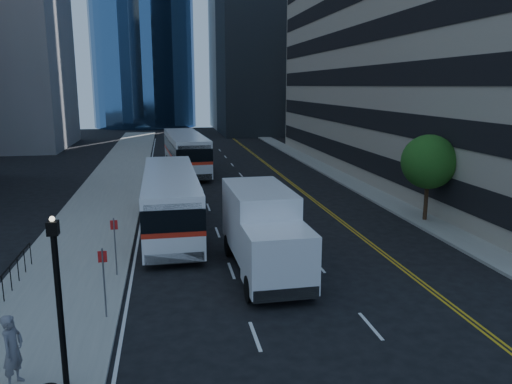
{
  "coord_description": "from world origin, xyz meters",
  "views": [
    {
      "loc": [
        -6.12,
        -18.71,
        8.02
      ],
      "look_at": [
        -1.79,
        5.34,
        2.8
      ],
      "focal_mm": 35.0,
      "sensor_mm": 36.0,
      "label": 1
    }
  ],
  "objects_px": {
    "bus_front": "(171,199)",
    "pedestrian": "(13,350)",
    "bus_rear": "(186,151)",
    "lamp_post": "(59,295)",
    "box_truck": "(264,230)",
    "street_tree": "(429,162)"
  },
  "relations": [
    {
      "from": "pedestrian",
      "to": "bus_front",
      "type": "bearing_deg",
      "value": -0.7
    },
    {
      "from": "bus_front",
      "to": "box_truck",
      "type": "height_order",
      "value": "box_truck"
    },
    {
      "from": "pedestrian",
      "to": "bus_rear",
      "type": "bearing_deg",
      "value": 6.04
    },
    {
      "from": "pedestrian",
      "to": "lamp_post",
      "type": "bearing_deg",
      "value": -86.22
    },
    {
      "from": "street_tree",
      "to": "bus_rear",
      "type": "relative_size",
      "value": 0.36
    },
    {
      "from": "lamp_post",
      "to": "box_truck",
      "type": "relative_size",
      "value": 0.6
    },
    {
      "from": "street_tree",
      "to": "pedestrian",
      "type": "relative_size",
      "value": 2.55
    },
    {
      "from": "lamp_post",
      "to": "bus_rear",
      "type": "relative_size",
      "value": 0.33
    },
    {
      "from": "lamp_post",
      "to": "pedestrian",
      "type": "bearing_deg",
      "value": 167.89
    },
    {
      "from": "bus_rear",
      "to": "pedestrian",
      "type": "xyz_separation_m",
      "value": [
        -5.97,
        -34.41,
        -0.8
      ]
    },
    {
      "from": "street_tree",
      "to": "box_truck",
      "type": "distance_m",
      "value": 12.96
    },
    {
      "from": "box_truck",
      "to": "bus_front",
      "type": "bearing_deg",
      "value": 116.92
    },
    {
      "from": "bus_front",
      "to": "street_tree",
      "type": "bearing_deg",
      "value": -3.65
    },
    {
      "from": "box_truck",
      "to": "pedestrian",
      "type": "distance_m",
      "value": 11.02
    },
    {
      "from": "street_tree",
      "to": "bus_rear",
      "type": "height_order",
      "value": "street_tree"
    },
    {
      "from": "lamp_post",
      "to": "pedestrian",
      "type": "distance_m",
      "value": 2.09
    },
    {
      "from": "box_truck",
      "to": "pedestrian",
      "type": "xyz_separation_m",
      "value": [
        -8.21,
        -7.32,
        -0.75
      ]
    },
    {
      "from": "lamp_post",
      "to": "box_truck",
      "type": "xyz_separation_m",
      "value": [
        6.87,
        7.6,
        -0.83
      ]
    },
    {
      "from": "bus_rear",
      "to": "box_truck",
      "type": "relative_size",
      "value": 1.84
    },
    {
      "from": "bus_rear",
      "to": "pedestrian",
      "type": "height_order",
      "value": "bus_rear"
    },
    {
      "from": "bus_front",
      "to": "pedestrian",
      "type": "relative_size",
      "value": 6.48
    },
    {
      "from": "lamp_post",
      "to": "box_truck",
      "type": "bearing_deg",
      "value": 47.9
    }
  ]
}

